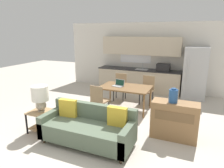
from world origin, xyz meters
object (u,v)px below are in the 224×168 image
(table_lamp, at_px, (40,96))
(dining_chair_near_left, at_px, (99,99))
(refrigerator, at_px, (195,73))
(dining_table, at_px, (125,89))
(dining_chair_far_right, at_px, (147,88))
(dining_chair_far_left, at_px, (120,85))
(laptop, at_px, (119,84))
(credenza, at_px, (174,120))
(side_table, at_px, (41,118))
(couch, at_px, (89,128))
(vase, at_px, (173,96))

(table_lamp, distance_m, dining_chair_near_left, 1.60)
(refrigerator, distance_m, dining_chair_near_left, 3.74)
(dining_table, xyz_separation_m, dining_chair_far_right, (0.48, 0.81, -0.15))
(dining_chair_far_left, distance_m, laptop, 0.91)
(credenza, height_order, dining_chair_far_left, dining_chair_far_left)
(side_table, bearing_deg, dining_chair_near_left, 56.18)
(credenza, relative_size, laptop, 2.73)
(couch, height_order, laptop, laptop)
(dining_chair_far_right, relative_size, laptop, 2.51)
(dining_table, xyz_separation_m, dining_chair_far_left, (-0.49, 0.83, -0.15))
(vase, height_order, laptop, vase)
(credenza, distance_m, dining_chair_near_left, 2.11)
(table_lamp, height_order, vase, vase)
(dining_table, relative_size, side_table, 2.91)
(side_table, bearing_deg, table_lamp, 71.34)
(dining_table, xyz_separation_m, side_table, (-1.37, -2.12, -0.32))
(dining_chair_far_right, bearing_deg, couch, -95.77)
(refrigerator, bearing_deg, side_table, -127.96)
(dining_chair_far_right, xyz_separation_m, laptop, (-0.70, -0.81, 0.26))
(refrigerator, bearing_deg, credenza, -95.42)
(refrigerator, distance_m, laptop, 2.94)
(vase, distance_m, laptop, 2.14)
(table_lamp, height_order, laptop, table_lamp)
(couch, xyz_separation_m, table_lamp, (-1.29, 0.02, 0.54))
(couch, distance_m, dining_chair_near_left, 1.39)
(dining_table, bearing_deg, dining_chair_near_left, -121.03)
(refrigerator, relative_size, dining_chair_far_right, 1.99)
(dining_chair_far_right, bearing_deg, vase, -58.12)
(dining_table, bearing_deg, dining_chair_far_left, 120.35)
(side_table, bearing_deg, couch, -0.12)
(credenza, relative_size, dining_chair_far_right, 1.09)
(dining_chair_near_left, height_order, dining_chair_far_left, same)
(dining_chair_far_left, bearing_deg, couch, -88.54)
(couch, bearing_deg, dining_chair_near_left, 107.55)
(dining_table, bearing_deg, dining_chair_far_right, 59.02)
(credenza, relative_size, vase, 3.15)
(table_lamp, distance_m, vase, 3.01)
(dining_chair_near_left, bearing_deg, vase, 175.61)
(credenza, relative_size, dining_chair_far_left, 1.09)
(couch, bearing_deg, vase, 29.36)
(table_lamp, height_order, dining_chair_far_left, table_lamp)
(dining_table, xyz_separation_m, table_lamp, (-1.36, -2.10, 0.21))
(credenza, xyz_separation_m, laptop, (-1.80, 1.20, 0.35))
(vase, distance_m, dining_chair_far_right, 2.33)
(couch, bearing_deg, laptop, 93.95)
(couch, bearing_deg, dining_table, 88.05)
(side_table, xyz_separation_m, dining_chair_near_left, (0.88, 1.31, 0.17))
(dining_chair_far_right, bearing_deg, table_lamp, -117.39)
(laptop, bearing_deg, refrigerator, 56.09)
(credenza, bearing_deg, dining_chair_far_left, 135.46)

